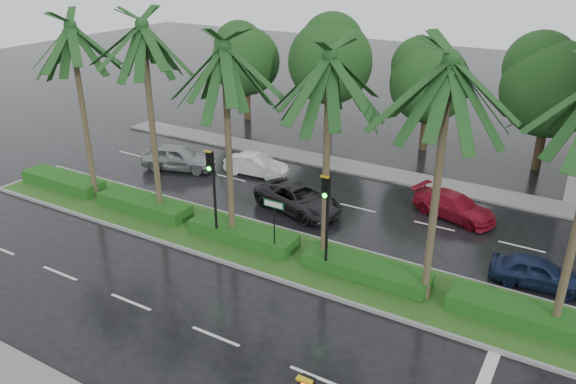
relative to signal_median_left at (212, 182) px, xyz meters
The scene contains 15 objects.
ground 5.01m from the signal_median_left, ahead, with size 120.00×120.00×0.00m, color black.
far_sidewalk 12.71m from the signal_median_left, 71.13° to the left, with size 40.00×2.00×0.12m, color slate.
median 5.00m from the signal_median_left, ahead, with size 36.00×4.00×0.15m.
hedge 4.79m from the signal_median_left, ahead, with size 35.20×1.40×0.60m.
lane_markings 7.68m from the signal_median_left, ahead, with size 34.00×13.06×0.01m.
palm_row 6.02m from the signal_median_left, 14.64° to the left, with size 26.30×4.20×9.91m.
signal_median_left is the anchor object (origin of this frame).
signal_median_right 5.50m from the signal_median_left, ahead, with size 0.34×0.42×4.36m.
street_sign 3.13m from the signal_median_left, ahead, with size 0.95×0.09×2.60m.
bg_trees 17.81m from the signal_median_left, 77.67° to the left, with size 33.07×5.79×8.36m.
car_silver 10.03m from the signal_median_left, 140.12° to the left, with size 4.40×1.77×1.50m, color #95999C.
car_white 8.73m from the signal_median_left, 110.92° to the left, with size 3.72×1.30×1.23m, color white.
car_darkgrey 5.64m from the signal_median_left, 73.01° to the left, with size 4.84×2.23×1.35m, color #242427.
car_red 12.01m from the signal_median_left, 43.76° to the left, with size 4.23×1.72×1.23m, color maroon.
car_blue 13.73m from the signal_median_left, 15.93° to the left, with size 3.58×1.44×1.22m, color #182549.
Camera 1 is at (10.13, -17.25, 12.39)m, focal length 35.00 mm.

